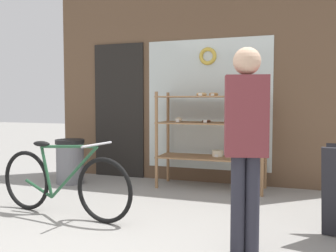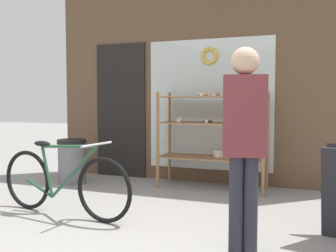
% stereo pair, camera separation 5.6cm
% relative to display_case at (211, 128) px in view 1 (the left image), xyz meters
% --- Properties ---
extents(storefront_facade, '(4.53, 0.13, 3.49)m').
position_rel_display_case_xyz_m(storefront_facade, '(-0.37, 0.39, 0.86)').
color(storefront_facade, brown).
rests_on(storefront_facade, ground_plane).
extents(display_case, '(1.46, 0.52, 1.33)m').
position_rel_display_case_xyz_m(display_case, '(0.00, 0.00, 0.00)').
color(display_case, '#8E6642').
rests_on(display_case, ground_plane).
extents(bicycle, '(1.70, 0.46, 0.78)m').
position_rel_display_case_xyz_m(bicycle, '(-1.18, -1.74, -0.48)').
color(bicycle, black).
rests_on(bicycle, ground_plane).
extents(pedestrian, '(0.35, 0.25, 1.60)m').
position_rel_display_case_xyz_m(pedestrian, '(0.76, -2.13, 0.11)').
color(pedestrian, '#282833').
rests_on(pedestrian, ground_plane).
extents(trash_bin, '(0.42, 0.42, 0.64)m').
position_rel_display_case_xyz_m(trash_bin, '(-2.01, -0.37, -0.48)').
color(trash_bin, slate).
rests_on(trash_bin, ground_plane).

